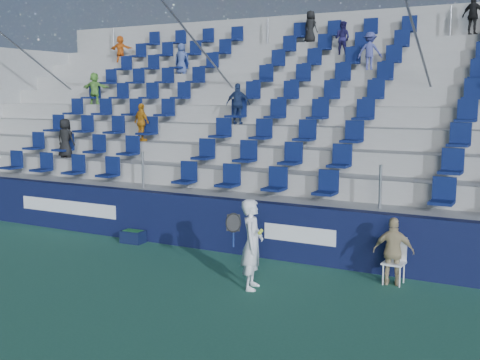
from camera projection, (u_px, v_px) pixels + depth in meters
name	position (u px, v px, depth m)	size (l,w,h in m)	color
ground	(155.00, 293.00, 10.67)	(70.00, 70.00, 0.00)	#2C684F
sponsor_wall	(240.00, 227.00, 13.33)	(24.00, 0.32, 1.20)	#0F153A
grandstand	(323.00, 142.00, 17.55)	(24.00, 8.17, 6.63)	#A0A09B
tennis_player	(252.00, 244.00, 10.82)	(0.69, 0.69, 1.65)	white
line_judge_chair	(395.00, 257.00, 11.20)	(0.40, 0.41, 0.87)	white
line_judge	(394.00, 251.00, 11.06)	(0.74, 0.31, 1.27)	tan
ball_bin	(133.00, 236.00, 14.31)	(0.56, 0.38, 0.30)	#0E1533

